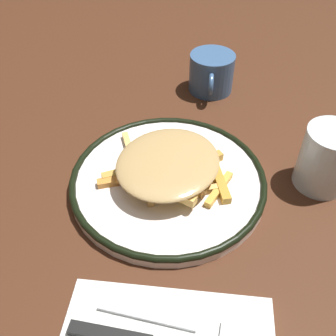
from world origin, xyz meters
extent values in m
plane|color=#452414|center=(0.00, 0.00, 0.00)|extent=(2.60, 2.60, 0.00)
cylinder|color=white|center=(0.00, 0.00, 0.01)|extent=(0.29, 0.29, 0.01)
torus|color=black|center=(0.00, 0.00, 0.01)|extent=(0.29, 0.29, 0.01)
cube|color=gold|center=(0.02, 0.07, 0.02)|extent=(0.07, 0.04, 0.01)
cube|color=#ECA448|center=(0.01, 0.01, 0.02)|extent=(0.04, 0.08, 0.01)
cube|color=gold|center=(0.00, 0.01, 0.02)|extent=(0.06, 0.04, 0.01)
cube|color=orange|center=(0.02, -0.01, 0.02)|extent=(0.01, 0.06, 0.01)
cube|color=#C08D37|center=(-0.03, 0.05, 0.02)|extent=(0.05, 0.06, 0.01)
cube|color=orange|center=(0.01, -0.06, 0.02)|extent=(0.04, 0.08, 0.01)
cube|color=gold|center=(0.00, 0.07, 0.02)|extent=(0.09, 0.04, 0.01)
cube|color=gold|center=(0.01, 0.04, 0.02)|extent=(0.03, 0.07, 0.01)
cube|color=orange|center=(-0.04, 0.00, 0.03)|extent=(0.05, 0.09, 0.01)
cube|color=gold|center=(0.00, -0.06, 0.02)|extent=(0.04, 0.07, 0.01)
cube|color=#F4BD67|center=(0.03, 0.04, 0.02)|extent=(0.03, 0.07, 0.01)
cube|color=#E5BB64|center=(-0.04, -0.06, 0.02)|extent=(0.09, 0.04, 0.01)
cube|color=#D39046|center=(0.01, 0.01, 0.03)|extent=(0.06, 0.05, 0.01)
cube|color=#ECB958|center=(0.04, 0.00, 0.04)|extent=(0.05, 0.09, 0.01)
cube|color=#DEA659|center=(0.03, -0.03, 0.02)|extent=(0.07, 0.03, 0.01)
cube|color=gold|center=(0.00, -0.02, 0.03)|extent=(0.06, 0.05, 0.01)
cube|color=#E1C861|center=(0.01, 0.00, 0.02)|extent=(0.08, 0.07, 0.01)
cube|color=gold|center=(-0.06, 0.02, 0.02)|extent=(0.08, 0.03, 0.01)
cube|color=gold|center=(-0.04, 0.02, 0.02)|extent=(0.07, 0.07, 0.01)
cube|color=gold|center=(0.00, 0.00, 0.02)|extent=(0.09, 0.03, 0.01)
ellipsoid|color=tan|center=(0.00, 0.00, 0.05)|extent=(0.21, 0.20, 0.02)
cube|color=#226829|center=(-0.01, 0.03, 0.05)|extent=(0.00, 0.00, 0.00)
cube|color=#326221|center=(-0.04, -0.02, 0.05)|extent=(0.00, 0.00, 0.00)
cube|color=#34721F|center=(-0.05, 0.04, 0.05)|extent=(0.00, 0.00, 0.00)
cube|color=#3A5A2F|center=(0.01, 0.00, 0.05)|extent=(0.00, 0.00, 0.00)
cube|color=#3C6922|center=(0.02, 0.04, 0.05)|extent=(0.00, 0.00, 0.00)
cube|color=#226128|center=(0.02, -0.01, 0.05)|extent=(0.00, 0.00, 0.00)
cube|color=#1F6F28|center=(-0.03, -0.02, 0.05)|extent=(0.00, 0.00, 0.00)
cube|color=silver|center=(0.21, 0.00, 0.01)|extent=(0.03, 0.11, 0.01)
cube|color=black|center=(0.24, -0.04, 0.01)|extent=(0.02, 0.09, 0.01)
cylinder|color=silver|center=(-0.03, 0.22, 0.05)|extent=(0.08, 0.08, 0.10)
cylinder|color=#3B5E8C|center=(-0.27, 0.05, 0.04)|extent=(0.09, 0.09, 0.07)
torus|color=#3B5E8C|center=(-0.22, 0.05, 0.04)|extent=(0.04, 0.01, 0.04)
camera|label=1|loc=(0.40, 0.04, 0.42)|focal=41.34mm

